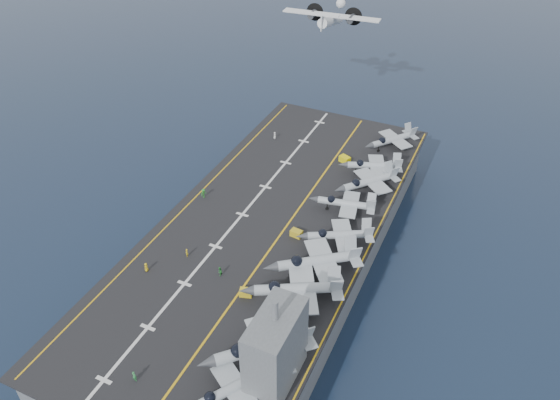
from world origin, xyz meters
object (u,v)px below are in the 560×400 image
at_px(island_superstructure, 275,342).
at_px(tow_cart_a, 246,292).
at_px(fighter_jet_0, 230,389).
at_px(transport_plane, 331,21).

distance_m(island_superstructure, tow_cart_a, 17.50).
relative_size(fighter_jet_0, tow_cart_a, 6.88).
height_order(island_superstructure, tow_cart_a, island_superstructure).
relative_size(island_superstructure, tow_cart_a, 6.65).
bearing_deg(fighter_jet_0, tow_cart_a, 111.51).
height_order(tow_cart_a, transport_plane, transport_plane).
distance_m(island_superstructure, fighter_jet_0, 8.47).
bearing_deg(tow_cart_a, transport_plane, 101.43).
distance_m(fighter_jet_0, tow_cart_a, 18.60).
xyz_separation_m(tow_cart_a, transport_plane, (-15.74, 77.83, 17.30)).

